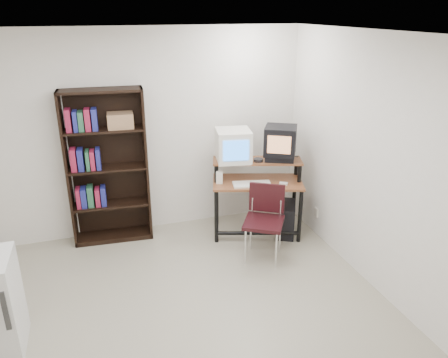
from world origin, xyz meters
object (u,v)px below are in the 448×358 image
object	(u,v)px
computer_desk	(257,185)
pc_tower	(287,219)
crt_monitor	(233,146)
crt_tv	(280,141)
school_chair	(265,214)
bookshelf	(107,166)

from	to	relation	value
computer_desk	pc_tower	xyz separation A→B (m)	(0.36, -0.16, -0.47)
crt_monitor	crt_tv	world-z (taller)	crt_tv
pc_tower	school_chair	world-z (taller)	school_chair
school_chair	bookshelf	distance (m)	2.01
computer_desk	crt_tv	bearing A→B (deg)	21.93
pc_tower	bookshelf	bearing A→B (deg)	-168.87
computer_desk	crt_tv	distance (m)	0.63
computer_desk	bookshelf	distance (m)	1.89
crt_monitor	bookshelf	size ratio (longest dim) A/B	0.25
crt_tv	bookshelf	size ratio (longest dim) A/B	0.27
school_chair	pc_tower	bearing A→B (deg)	70.64
pc_tower	crt_tv	bearing A→B (deg)	134.27
crt_monitor	school_chair	bearing A→B (deg)	-70.11
crt_monitor	computer_desk	bearing A→B (deg)	-26.28
school_chair	crt_monitor	bearing A→B (deg)	131.21
crt_tv	pc_tower	bearing A→B (deg)	-43.07
school_chair	bookshelf	xyz separation A→B (m)	(-1.68, 1.01, 0.44)
computer_desk	crt_monitor	xyz separation A→B (m)	(-0.26, 0.19, 0.49)
computer_desk	bookshelf	bearing A→B (deg)	-176.41
crt_monitor	school_chair	xyz separation A→B (m)	(0.13, -0.76, -0.63)
bookshelf	crt_monitor	bearing A→B (deg)	-5.39
school_chair	computer_desk	bearing A→B (deg)	108.38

